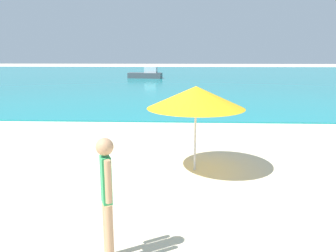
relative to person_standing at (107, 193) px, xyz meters
name	(u,v)px	position (x,y,z in m)	size (l,w,h in m)	color
water	(182,75)	(0.90, 38.96, -0.93)	(160.00, 60.00, 0.06)	teal
person_standing	(107,193)	(0.00, 0.00, 0.00)	(0.22, 0.36, 1.69)	tan
boat_far	(146,74)	(-3.16, 33.19, -0.45)	(3.94, 1.69, 1.30)	#4C4C51
beach_umbrella	(196,97)	(1.27, 3.50, 0.79)	(2.24, 2.24, 2.00)	#B7B7BC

